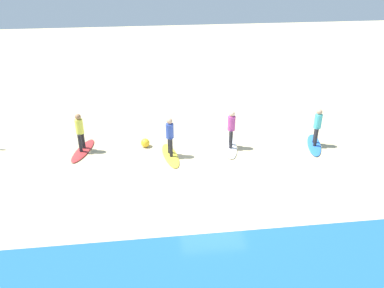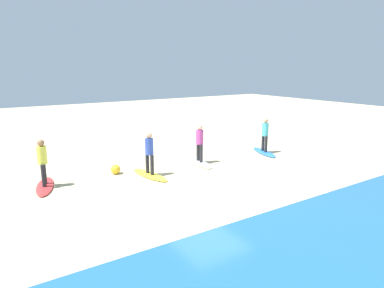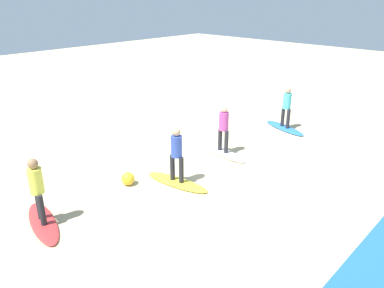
% 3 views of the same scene
% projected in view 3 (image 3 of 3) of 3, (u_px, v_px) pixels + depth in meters
% --- Properties ---
extents(ground_plane, '(60.00, 60.00, 0.00)m').
position_uv_depth(ground_plane, '(262.00, 190.00, 10.65)').
color(ground_plane, '#CCB789').
extents(surfboard_blue, '(1.18, 2.17, 0.09)m').
position_uv_depth(surfboard_blue, '(284.00, 128.00, 15.33)').
color(surfboard_blue, blue).
rests_on(surfboard_blue, ground).
extents(surfer_blue, '(0.32, 0.44, 1.64)m').
position_uv_depth(surfer_blue, '(287.00, 104.00, 14.95)').
color(surfer_blue, '#232328').
rests_on(surfer_blue, surfboard_blue).
extents(surfboard_white, '(0.88, 2.16, 0.09)m').
position_uv_depth(surfboard_white, '(223.00, 152.00, 13.00)').
color(surfboard_white, white).
rests_on(surfboard_white, ground).
extents(surfer_white, '(0.32, 0.46, 1.64)m').
position_uv_depth(surfer_white, '(224.00, 125.00, 12.63)').
color(surfer_white, '#232328').
rests_on(surfer_white, surfboard_white).
extents(surfboard_yellow, '(0.85, 2.16, 0.09)m').
position_uv_depth(surfboard_yellow, '(177.00, 182.00, 10.97)').
color(surfboard_yellow, yellow).
rests_on(surfboard_yellow, ground).
extents(surfer_yellow, '(0.32, 0.46, 1.64)m').
position_uv_depth(surfer_yellow, '(177.00, 151.00, 10.60)').
color(surfer_yellow, '#232328').
rests_on(surfer_yellow, surfboard_yellow).
extents(surfboard_red, '(1.08, 2.17, 0.09)m').
position_uv_depth(surfboard_red, '(43.00, 223.00, 9.05)').
color(surfboard_red, red).
rests_on(surfboard_red, ground).
extents(surfer_red, '(0.32, 0.45, 1.64)m').
position_uv_depth(surfer_red, '(37.00, 186.00, 8.68)').
color(surfer_red, '#232328').
rests_on(surfer_red, surfboard_red).
extents(beach_ball, '(0.38, 0.38, 0.38)m').
position_uv_depth(beach_ball, '(128.00, 179.00, 10.86)').
color(beach_ball, yellow).
rests_on(beach_ball, ground).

